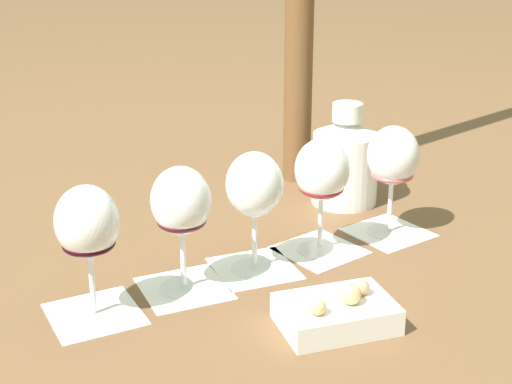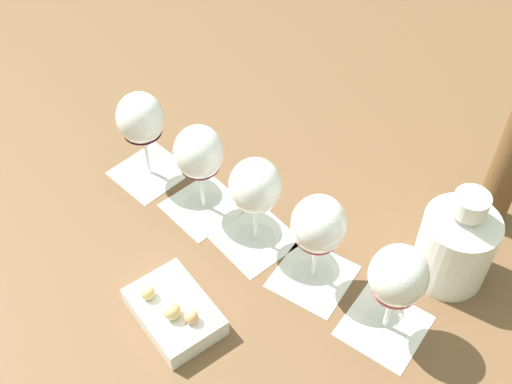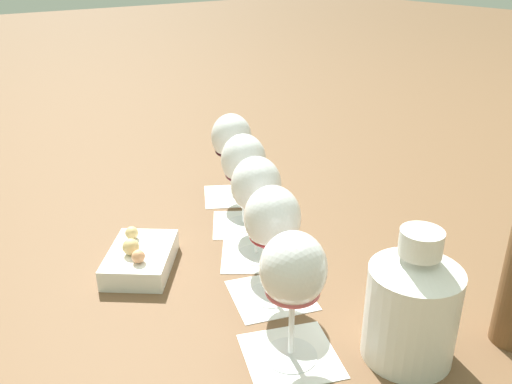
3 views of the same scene
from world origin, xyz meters
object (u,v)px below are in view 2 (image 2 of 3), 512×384
(wine_glass_1, at_px, (318,228))
(wine_glass_2, at_px, (258,189))
(wine_glass_0, at_px, (398,279))
(wine_glass_4, at_px, (141,122))
(wine_glass_3, at_px, (199,156))
(snack_dish, at_px, (174,311))
(ceramic_vase, at_px, (457,242))

(wine_glass_1, bearing_deg, wine_glass_2, -27.35)
(wine_glass_0, relative_size, wine_glass_4, 1.00)
(wine_glass_0, bearing_deg, wine_glass_4, -25.82)
(wine_glass_3, bearing_deg, wine_glass_2, 156.52)
(wine_glass_0, height_order, wine_glass_3, same)
(wine_glass_3, distance_m, wine_glass_4, 0.13)
(wine_glass_0, xyz_separation_m, wine_glass_3, (0.32, -0.16, -0.00))
(wine_glass_4, height_order, snack_dish, wine_glass_4)
(wine_glass_1, xyz_separation_m, snack_dish, (0.18, 0.12, -0.10))
(snack_dish, bearing_deg, wine_glass_0, -168.71)
(wine_glass_4, bearing_deg, wine_glass_2, 155.84)
(wine_glass_3, xyz_separation_m, ceramic_vase, (-0.40, 0.04, -0.04))
(wine_glass_1, bearing_deg, wine_glass_0, 152.39)
(snack_dish, bearing_deg, ceramic_vase, -154.90)
(wine_glass_1, xyz_separation_m, wine_glass_2, (0.10, -0.05, -0.00))
(wine_glass_1, bearing_deg, wine_glass_4, -25.16)
(wine_glass_0, xyz_separation_m, wine_glass_2, (0.21, -0.11, -0.00))
(wine_glass_1, bearing_deg, ceramic_vase, -163.67)
(wine_glass_3, distance_m, snack_dish, 0.24)
(wine_glass_0, height_order, wine_glass_1, same)
(wine_glass_1, relative_size, snack_dish, 1.02)
(snack_dish, bearing_deg, wine_glass_1, -146.60)
(wine_glass_0, relative_size, wine_glass_2, 1.00)
(wine_glass_4, distance_m, snack_dish, 0.32)
(wine_glass_1, relative_size, ceramic_vase, 0.98)
(wine_glass_3, relative_size, wine_glass_4, 1.00)
(ceramic_vase, bearing_deg, wine_glass_0, 55.30)
(ceramic_vase, bearing_deg, wine_glass_2, 1.31)
(wine_glass_4, bearing_deg, snack_dish, 117.09)
(ceramic_vase, height_order, snack_dish, ceramic_vase)
(wine_glass_0, relative_size, ceramic_vase, 0.98)
(wine_glass_0, bearing_deg, wine_glass_3, -26.19)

